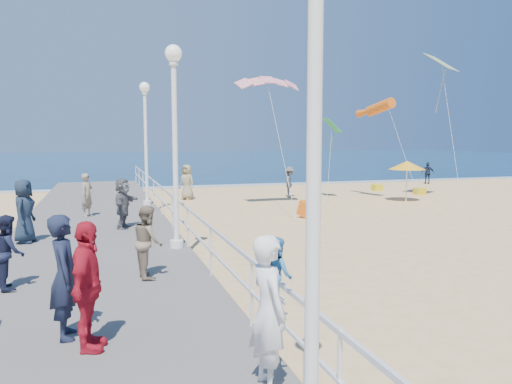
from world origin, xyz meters
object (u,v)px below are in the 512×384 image
object	(u,v)px
woman_holding_toddler	(269,312)
toddler_held	(277,274)
lamp_post_near	(315,100)
spectator_0	(65,277)
lamp_post_far	(146,130)
lamp_post_mid	(175,125)
spectator_5	(123,203)
beach_umbrella	(407,165)
beach_walker_c	(187,182)
spectator_3	(87,286)
spectator_6	(87,195)
beach_chair_right	(377,188)
spectator_1	(148,241)
spectator_4	(24,211)
beach_chair_left	(420,191)
beach_walker_a	(290,182)
box_kite	(307,211)
beach_walker_b	(428,173)
spectator_7	(8,252)

from	to	relation	value
woman_holding_toddler	toddler_held	size ratio (longest dim) A/B	2.00
lamp_post_near	spectator_0	world-z (taller)	lamp_post_near
lamp_post_near	lamp_post_far	xyz separation A→B (m)	(0.00, 18.00, 0.00)
lamp_post_mid	lamp_post_far	world-z (taller)	same
lamp_post_near	spectator_5	world-z (taller)	lamp_post_near
lamp_post_near	beach_umbrella	xyz separation A→B (m)	(13.41, 18.37, -1.75)
spectator_0	beach_walker_c	distance (m)	19.83
spectator_3	spectator_6	xyz separation A→B (m)	(-0.31, 12.45, -0.09)
woman_holding_toddler	beach_chair_right	size ratio (longest dim) A/B	3.31
lamp_post_near	toddler_held	world-z (taller)	lamp_post_near
spectator_1	spectator_4	world-z (taller)	spectator_4
spectator_3	spectator_4	distance (m)	8.25
spectator_4	beach_chair_left	world-z (taller)	spectator_4
woman_holding_toddler	toddler_held	distance (m)	0.45
lamp_post_near	beach_walker_a	xyz separation A→B (m)	(8.20, 21.86, -2.79)
lamp_post_far	beach_umbrella	xyz separation A→B (m)	(13.41, 0.37, -1.75)
box_kite	beach_walker_c	bearing A→B (deg)	85.37
woman_holding_toddler	box_kite	world-z (taller)	woman_holding_toddler
spectator_4	beach_chair_right	world-z (taller)	spectator_4
toddler_held	beach_walker_b	xyz separation A→B (m)	(20.75, 25.47, -0.92)
beach_walker_a	beach_walker_c	world-z (taller)	beach_walker_c
lamp_post_mid	spectator_1	size ratio (longest dim) A/B	3.49
spectator_5	beach_walker_c	xyz separation A→B (m)	(3.75, 10.19, -0.27)
toddler_held	woman_holding_toddler	bearing A→B (deg)	130.00
lamp_post_near	spectator_5	xyz separation A→B (m)	(-1.24, 12.40, -2.44)
lamp_post_near	beach_chair_right	bearing A→B (deg)	57.91
lamp_post_far	woman_holding_toddler	bearing A→B (deg)	-90.17
lamp_post_near	beach_chair_left	bearing A→B (deg)	52.48
spectator_6	beach_umbrella	size ratio (longest dim) A/B	0.76
spectator_5	spectator_7	world-z (taller)	spectator_5
lamp_post_far	toddler_held	distance (m)	16.84
spectator_1	lamp_post_near	bearing A→B (deg)	-176.63
toddler_held	lamp_post_near	bearing A→B (deg)	170.52
spectator_3	spectator_7	xyz separation A→B (m)	(-1.55, 3.47, -0.18)
spectator_6	lamp_post_mid	bearing A→B (deg)	-126.51
lamp_post_near	box_kite	distance (m)	16.54
toddler_held	beach_walker_a	xyz separation A→B (m)	(8.10, 20.58, -0.83)
spectator_4	beach_umbrella	world-z (taller)	spectator_4
lamp_post_mid	beach_umbrella	world-z (taller)	lamp_post_mid
beach_walker_a	lamp_post_mid	bearing A→B (deg)	172.70
box_kite	toddler_held	bearing A→B (deg)	-145.24
beach_walker_c	beach_chair_left	distance (m)	13.60
box_kite	spectator_7	bearing A→B (deg)	-169.85
beach_walker_a	spectator_6	bearing A→B (deg)	147.06
spectator_4	spectator_7	bearing A→B (deg)	-162.61
beach_chair_left	spectator_5	bearing A→B (deg)	-153.98
spectator_0	spectator_5	size ratio (longest dim) A/B	1.12
spectator_4	spectator_6	world-z (taller)	spectator_4
toddler_held	spectator_0	world-z (taller)	spectator_0
beach_umbrella	spectator_7	bearing A→B (deg)	-144.69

